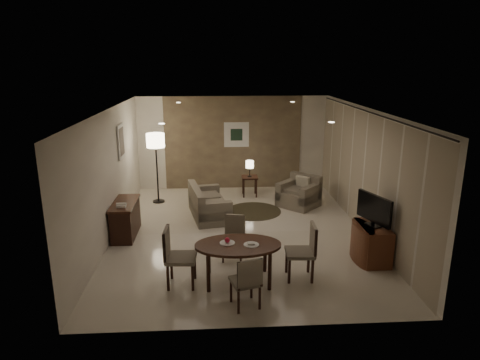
{
  "coord_description": "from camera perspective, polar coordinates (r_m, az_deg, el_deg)",
  "views": [
    {
      "loc": [
        -0.56,
        -8.79,
        3.68
      ],
      "look_at": [
        0.0,
        0.2,
        1.15
      ],
      "focal_mm": 32.0,
      "sensor_mm": 36.0,
      "label": 1
    }
  ],
  "objects": [
    {
      "name": "chair_right",
      "position": [
        7.55,
        7.96,
        -9.46
      ],
      "size": [
        0.5,
        0.5,
        0.98
      ],
      "primitive_type": null,
      "rotation": [
        0.0,
        0.0,
        -1.62
      ],
      "color": "gray",
      "rests_on": "floor"
    },
    {
      "name": "flat_tv",
      "position": [
        8.29,
        17.44,
        -3.76
      ],
      "size": [
        0.36,
        0.85,
        0.6
      ],
      "primitive_type": null,
      "rotation": [
        0.0,
        0.0,
        0.35
      ],
      "color": "black",
      "rests_on": "tv_cabinet"
    },
    {
      "name": "room_shell",
      "position": [
        9.49,
        -0.08,
        1.49
      ],
      "size": [
        5.5,
        7.0,
        2.7
      ],
      "color": "beige",
      "rests_on": "ground"
    },
    {
      "name": "chair_near",
      "position": [
        6.72,
        0.7,
        -13.25
      ],
      "size": [
        0.52,
        0.52,
        0.86
      ],
      "primitive_type": null,
      "rotation": [
        0.0,
        0.0,
        3.43
      ],
      "color": "gray",
      "rests_on": "floor"
    },
    {
      "name": "downlight_nr",
      "position": [
        7.32,
        12.1,
        7.54
      ],
      "size": [
        0.1,
        0.1,
        0.01
      ],
      "primitive_type": "cylinder",
      "color": "white",
      "rests_on": "ceiling"
    },
    {
      "name": "plate_b",
      "position": [
        7.25,
        1.51,
        -8.62
      ],
      "size": [
        0.26,
        0.26,
        0.02
      ],
      "primitive_type": "cylinder",
      "color": "white",
      "rests_on": "dining_table"
    },
    {
      "name": "telephone",
      "position": [
        9.17,
        -15.55,
        -3.21
      ],
      "size": [
        0.2,
        0.14,
        0.09
      ],
      "primitive_type": null,
      "color": "white",
      "rests_on": "console_desk"
    },
    {
      "name": "chair_far",
      "position": [
        8.16,
        -0.91,
        -7.86
      ],
      "size": [
        0.48,
        0.48,
        0.84
      ],
      "primitive_type": null,
      "rotation": [
        0.0,
        0.0,
        -0.21
      ],
      "color": "gray",
      "rests_on": "floor"
    },
    {
      "name": "taupe_accent",
      "position": [
        12.5,
        -0.94,
        4.96
      ],
      "size": [
        3.96,
        0.03,
        2.7
      ],
      "primitive_type": "cube",
      "color": "#7E6C4E",
      "rests_on": "wall_back"
    },
    {
      "name": "console_desk",
      "position": [
        9.58,
        -15.01,
        -5.04
      ],
      "size": [
        0.48,
        1.2,
        0.75
      ],
      "primitive_type": null,
      "color": "#432615",
      "rests_on": "floor"
    },
    {
      "name": "fruit_apple",
      "position": [
        7.3,
        -1.72,
        -8.0
      ],
      "size": [
        0.09,
        0.09,
        0.09
      ],
      "primitive_type": "sphere",
      "color": "red",
      "rests_on": "plate_a"
    },
    {
      "name": "art_left_canvas",
      "position": [
        10.38,
        -15.5,
        4.97
      ],
      "size": [
        0.01,
        0.46,
        0.64
      ],
      "primitive_type": "cube",
      "color": "gray",
      "rests_on": "wall_left"
    },
    {
      "name": "side_table",
      "position": [
        11.97,
        1.29,
        -0.82
      ],
      "size": [
        0.44,
        0.44,
        0.56
      ],
      "primitive_type": null,
      "color": "#311A10",
      "rests_on": "floor"
    },
    {
      "name": "floor_lamp",
      "position": [
        11.47,
        -11.01,
        1.52
      ],
      "size": [
        0.47,
        0.47,
        1.86
      ],
      "primitive_type": null,
      "color": "#FFE5B7",
      "rests_on": "floor"
    },
    {
      "name": "tv_cabinet",
      "position": [
        8.54,
        17.2,
        -8.0
      ],
      "size": [
        0.48,
        0.9,
        0.7
      ],
      "primitive_type": null,
      "color": "brown",
      "rests_on": "floor"
    },
    {
      "name": "art_left_frame",
      "position": [
        10.38,
        -15.58,
        4.97
      ],
      "size": [
        0.03,
        0.6,
        0.8
      ],
      "primitive_type": "cube",
      "color": "silver",
      "rests_on": "wall_left"
    },
    {
      "name": "chair_left",
      "position": [
        7.32,
        -7.85,
        -10.16
      ],
      "size": [
        0.51,
        0.51,
        1.01
      ],
      "primitive_type": null,
      "rotation": [
        0.0,
        0.0,
        1.52
      ],
      "color": "gray",
      "rests_on": "floor"
    },
    {
      "name": "round_rug",
      "position": [
        10.82,
        1.85,
        -4.15
      ],
      "size": [
        1.37,
        1.37,
        0.01
      ],
      "primitive_type": "cylinder",
      "color": "#403824",
      "rests_on": "floor"
    },
    {
      "name": "downlight_fr",
      "position": [
        10.81,
        7.01,
        10.3
      ],
      "size": [
        0.1,
        0.1,
        0.01
      ],
      "primitive_type": "cylinder",
      "color": "white",
      "rests_on": "ceiling"
    },
    {
      "name": "table_lamp",
      "position": [
        11.83,
        1.3,
        1.63
      ],
      "size": [
        0.22,
        0.22,
        0.5
      ],
      "primitive_type": null,
      "color": "#FFEAC1",
      "rests_on": "side_table"
    },
    {
      "name": "plate_a",
      "position": [
        7.32,
        -1.71,
        -8.38
      ],
      "size": [
        0.26,
        0.26,
        0.02
      ],
      "primitive_type": "cylinder",
      "color": "white",
      "rests_on": "dining_table"
    },
    {
      "name": "napkin",
      "position": [
        7.24,
        1.51,
        -8.46
      ],
      "size": [
        0.12,
        0.08,
        0.03
      ],
      "primitive_type": "cube",
      "color": "white",
      "rests_on": "plate_b"
    },
    {
      "name": "armchair",
      "position": [
        11.18,
        7.83,
        -1.53
      ],
      "size": [
        1.23,
        1.23,
        0.8
      ],
      "primitive_type": null,
      "rotation": [
        0.0,
        0.0,
        -0.77
      ],
      "color": "gray",
      "rests_on": "floor"
    },
    {
      "name": "sofa",
      "position": [
        10.39,
        -4.13,
        -2.9
      ],
      "size": [
        1.71,
        1.09,
        0.75
      ],
      "primitive_type": null,
      "rotation": [
        0.0,
        0.0,
        1.77
      ],
      "color": "gray",
      "rests_on": "floor"
    },
    {
      "name": "curtain_rod",
      "position": [
        9.42,
        16.77,
        8.7
      ],
      "size": [
        0.03,
        6.8,
        0.03
      ],
      "primitive_type": "cylinder",
      "rotation": [
        1.57,
        0.0,
        0.0
      ],
      "color": "black",
      "rests_on": "wall_right"
    },
    {
      "name": "curtain_wall",
      "position": [
        9.66,
        16.16,
        0.92
      ],
      "size": [
        0.08,
        6.7,
        2.58
      ],
      "primitive_type": null,
      "color": "#B9AC90",
      "rests_on": "wall_right"
    },
    {
      "name": "art_back_frame",
      "position": [
        12.44,
        -0.47,
        6.07
      ],
      "size": [
        0.72,
        0.03,
        0.72
      ],
      "primitive_type": "cube",
      "color": "silver",
      "rests_on": "wall_back"
    },
    {
      "name": "art_back_canvas",
      "position": [
        12.42,
        -0.47,
        6.06
      ],
      "size": [
        0.34,
        0.01,
        0.34
      ],
      "primitive_type": "cube",
      "color": "#192E1E",
      "rests_on": "wall_back"
    },
    {
      "name": "downlight_fl",
      "position": [
        10.67,
        -8.2,
        10.19
      ],
      "size": [
        0.1,
        0.1,
        0.01
      ],
      "primitive_type": "cylinder",
      "color": "white",
      "rests_on": "ceiling"
    },
    {
      "name": "downlight_nl",
      "position": [
        7.11,
        -10.41,
        7.39
      ],
      "size": [
        0.1,
        0.1,
        0.01
      ],
      "primitive_type": "cylinder",
      "color": "white",
      "rests_on": "ceiling"
    },
    {
      "name": "dining_table",
      "position": [
        7.43,
        -0.26,
        -10.98
      ],
      "size": [
        1.46,
        0.92,
        0.69
      ],
      "primitive_type": null,
      "color": "#432615",
      "rests_on": "floor"
    }
  ]
}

